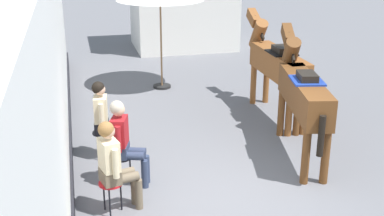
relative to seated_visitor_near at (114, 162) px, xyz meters
The scene contains 7 objects.
ground_plane 3.52m from the seated_visitor_near, 58.77° to the left, with size 40.00×40.00×0.00m, color slate.
pub_facade_wall 1.80m from the seated_visitor_near, 118.11° to the left, with size 0.34×14.00×3.40m.
seated_visitor_near is the anchor object (origin of this frame).
seated_visitor_middle 0.80m from the seated_visitor_near, 73.87° to the left, with size 0.61×0.48×1.39m.
seated_visitor_far 1.84m from the seated_visitor_near, 89.50° to the left, with size 0.61×0.49×1.39m.
saddled_horse_near 3.56m from the seated_visitor_near, 19.59° to the left, with size 0.90×2.96×2.06m.
saddled_horse_far 4.79m from the seated_visitor_near, 40.28° to the left, with size 0.50×3.00×2.06m.
Camera 1 is at (-2.20, -6.28, 3.85)m, focal length 47.21 mm.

